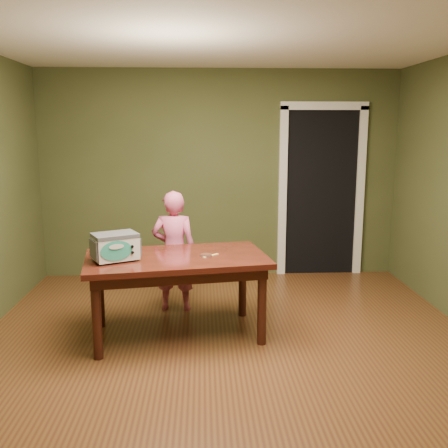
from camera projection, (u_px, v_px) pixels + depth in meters
name	position (u px, v px, depth m)	size (l,w,h in m)	color
floor	(231.00, 360.00, 4.10)	(5.00, 5.00, 0.00)	brown
room_shell	(231.00, 151.00, 3.78)	(4.52, 5.02, 2.61)	#474E29
doorway	(316.00, 191.00, 6.68)	(1.10, 0.66, 2.25)	black
dining_table	(177.00, 267.00, 4.48)	(1.73, 1.15, 0.75)	#34130B
toy_oven	(115.00, 246.00, 4.29)	(0.45, 0.40, 0.24)	#4C4F54
baking_pan	(206.00, 255.00, 4.45)	(0.10, 0.10, 0.02)	silver
spatula	(211.00, 256.00, 4.46)	(0.18, 0.03, 0.01)	#F2CC69
child	(174.00, 251.00, 5.14)	(0.46, 0.30, 1.26)	#D75883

